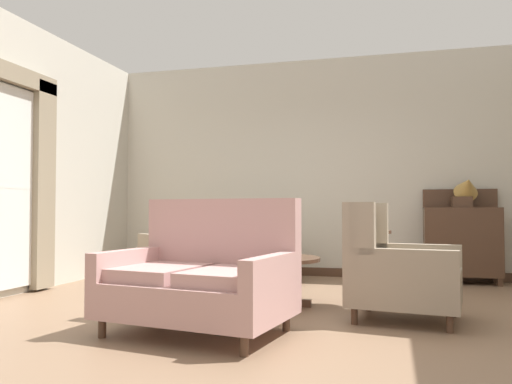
% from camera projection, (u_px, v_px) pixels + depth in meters
% --- Properties ---
extents(ground, '(8.64, 8.64, 0.00)m').
position_uv_depth(ground, '(273.00, 318.00, 4.49)').
color(ground, '#896B51').
extents(wall_back, '(6.33, 0.08, 3.14)m').
position_uv_depth(wall_back, '(318.00, 167.00, 7.41)').
color(wall_back, beige).
rests_on(wall_back, ground).
extents(wall_left, '(0.08, 4.15, 3.14)m').
position_uv_depth(wall_left, '(41.00, 159.00, 6.20)').
color(wall_left, beige).
rests_on(wall_left, ground).
extents(baseboard_back, '(6.17, 0.03, 0.12)m').
position_uv_depth(baseboard_back, '(318.00, 272.00, 7.31)').
color(baseboard_back, '#4C3323').
rests_on(baseboard_back, ground).
extents(coffee_table, '(0.90, 0.90, 0.48)m').
position_uv_depth(coffee_table, '(275.00, 265.00, 5.08)').
color(coffee_table, '#4C3323').
rests_on(coffee_table, ground).
extents(porcelain_vase, '(0.16, 0.16, 0.37)m').
position_uv_depth(porcelain_vase, '(275.00, 241.00, 5.15)').
color(porcelain_vase, '#384C93').
rests_on(porcelain_vase, coffee_table).
extents(settee, '(1.50, 1.13, 1.04)m').
position_uv_depth(settee, '(202.00, 279.00, 3.97)').
color(settee, tan).
rests_on(settee, ground).
extents(armchair_foreground_right, '(0.89, 0.97, 0.97)m').
position_uv_depth(armchair_foreground_right, '(272.00, 251.00, 6.59)').
color(armchair_foreground_right, gray).
rests_on(armchair_foreground_right, ground).
extents(armchair_far_left, '(1.00, 0.89, 1.01)m').
position_uv_depth(armchair_far_left, '(395.00, 270.00, 4.41)').
color(armchair_far_left, gray).
rests_on(armchair_far_left, ground).
extents(armchair_near_sideboard, '(1.19, 1.17, 0.95)m').
position_uv_depth(armchair_near_sideboard, '(185.00, 254.00, 6.27)').
color(armchair_near_sideboard, gray).
rests_on(armchair_near_sideboard, ground).
extents(side_table, '(0.46, 0.46, 0.75)m').
position_uv_depth(side_table, '(368.00, 261.00, 5.02)').
color(side_table, '#4C3323').
rests_on(side_table, ground).
extents(sideboard, '(0.93, 0.41, 1.22)m').
position_uv_depth(sideboard, '(462.00, 240.00, 6.61)').
color(sideboard, '#4C3323').
rests_on(sideboard, ground).
extents(gramophone, '(0.34, 0.40, 0.47)m').
position_uv_depth(gramophone, '(466.00, 190.00, 6.54)').
color(gramophone, '#4C3323').
rests_on(gramophone, sideboard).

